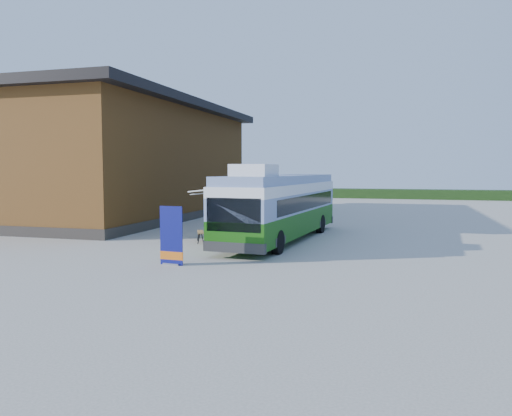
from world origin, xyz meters
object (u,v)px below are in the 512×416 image
(person_a, at_px, (293,208))
(bus, at_px, (281,205))
(picnic_table, at_px, (213,229))
(person_b, at_px, (261,205))
(banner, at_px, (171,241))
(slurry_tanker, at_px, (290,194))

(person_a, bearing_deg, bus, -103.05)
(picnic_table, bearing_deg, person_b, 70.54)
(banner, distance_m, picnic_table, 5.36)
(person_a, relative_size, person_b, 1.09)
(banner, relative_size, person_b, 1.11)
(picnic_table, xyz_separation_m, person_b, (-0.81, 10.63, 0.30))
(slurry_tanker, bearing_deg, person_b, -85.90)
(person_a, bearing_deg, slurry_tanker, 82.80)
(person_a, xyz_separation_m, person_b, (-2.76, 3.11, -0.08))
(banner, xyz_separation_m, person_b, (-1.39, 15.96, 0.08))
(banner, distance_m, slurry_tanker, 24.30)
(picnic_table, bearing_deg, banner, -107.58)
(person_b, bearing_deg, banner, 24.71)
(bus, height_order, person_b, bus)
(person_b, bearing_deg, bus, 40.61)
(bus, bearing_deg, slurry_tanker, 105.61)
(picnic_table, xyz_separation_m, person_a, (1.95, 7.51, 0.38))
(bus, distance_m, person_a, 6.24)
(banner, xyz_separation_m, picnic_table, (-0.58, 5.33, -0.22))
(bus, relative_size, person_a, 5.76)
(banner, xyz_separation_m, slurry_tanker, (-1.28, 24.27, 0.39))
(person_b, bearing_deg, picnic_table, 24.09)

